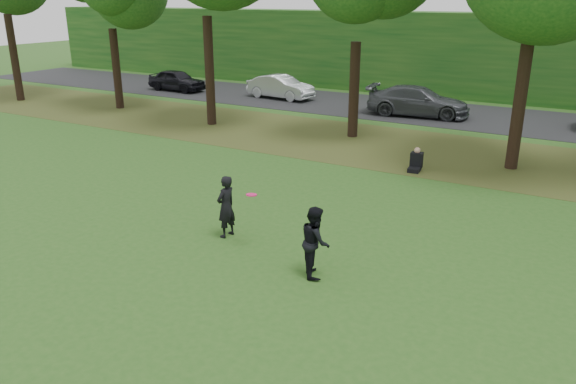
{
  "coord_description": "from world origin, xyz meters",
  "views": [
    {
      "loc": [
        6.69,
        -8.82,
        6.0
      ],
      "look_at": [
        0.06,
        2.75,
        1.3
      ],
      "focal_mm": 35.0,
      "sensor_mm": 36.0,
      "label": 1
    }
  ],
  "objects_px": {
    "player_left": "(226,207)",
    "frisbee": "(251,195)",
    "player_right": "(315,241)",
    "seated_person": "(416,162)"
  },
  "relations": [
    {
      "from": "player_left",
      "to": "player_right",
      "type": "xyz_separation_m",
      "value": [
        2.98,
        -0.75,
        -0.01
      ]
    },
    {
      "from": "player_left",
      "to": "player_right",
      "type": "relative_size",
      "value": 1.02
    },
    {
      "from": "player_left",
      "to": "frisbee",
      "type": "relative_size",
      "value": 4.38
    },
    {
      "from": "frisbee",
      "to": "seated_person",
      "type": "relative_size",
      "value": 0.46
    },
    {
      "from": "seated_person",
      "to": "player_left",
      "type": "bearing_deg",
      "value": -112.44
    },
    {
      "from": "player_left",
      "to": "frisbee",
      "type": "xyz_separation_m",
      "value": [
        0.99,
        -0.29,
        0.59
      ]
    },
    {
      "from": "seated_person",
      "to": "player_right",
      "type": "bearing_deg",
      "value": -92.37
    },
    {
      "from": "player_right",
      "to": "frisbee",
      "type": "xyz_separation_m",
      "value": [
        -1.99,
        0.47,
        0.6
      ]
    },
    {
      "from": "player_right",
      "to": "frisbee",
      "type": "height_order",
      "value": "player_right"
    },
    {
      "from": "player_right",
      "to": "seated_person",
      "type": "height_order",
      "value": "player_right"
    }
  ]
}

